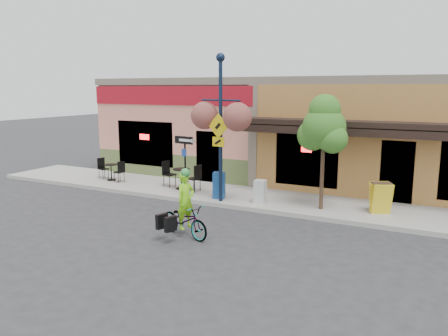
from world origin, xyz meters
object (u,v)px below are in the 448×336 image
one_way_sign (185,166)px  street_tree (323,152)px  building (307,128)px  bicycle (184,220)px  cyclist_rider (186,209)px  newspaper_box_blue (219,185)px  lamp_post (221,129)px  newspaper_box_grey (260,192)px

one_way_sign → street_tree: size_ratio=0.58×
building → street_tree: building is taller
bicycle → cyclist_rider: (0.05, 0.00, 0.32)m
building → street_tree: (2.33, -6.12, -0.21)m
building → newspaper_box_blue: size_ratio=19.30×
lamp_post → newspaper_box_grey: size_ratio=6.30×
newspaper_box_blue → bicycle: bearing=-96.3°
building → newspaper_box_grey: 6.57m
one_way_sign → newspaper_box_blue: size_ratio=2.32×
building → newspaper_box_grey: size_ratio=22.58×
bicycle → lamp_post: bearing=26.4°
bicycle → street_tree: 5.10m
cyclist_rider → one_way_sign: one_way_sign is taller
lamp_post → newspaper_box_blue: size_ratio=5.38×
street_tree → bicycle: bearing=-124.8°
bicycle → newspaper_box_blue: (-0.89, 3.75, 0.16)m
cyclist_rider → building: bearing=13.5°
building → lamp_post: bearing=-99.1°
bicycle → lamp_post: lamp_post is taller
building → newspaper_box_grey: (0.26, -6.34, -1.70)m
cyclist_rider → newspaper_box_grey: cyclist_rider is taller
cyclist_rider → newspaper_box_blue: size_ratio=1.67×
building → newspaper_box_blue: (-1.33, -6.35, -1.63)m
cyclist_rider → lamp_post: bearing=27.2°
cyclist_rider → lamp_post: lamp_post is taller
one_way_sign → newspaper_box_blue: bearing=15.5°
newspaper_box_blue → lamp_post: bearing=-74.5°
street_tree → one_way_sign: bearing=-175.4°
bicycle → newspaper_box_grey: bearing=5.2°
newspaper_box_blue → street_tree: size_ratio=0.25×
cyclist_rider → newspaper_box_blue: cyclist_rider is taller
cyclist_rider → lamp_post: (-0.69, 3.39, 1.90)m
newspaper_box_grey → one_way_sign: bearing=-178.3°
building → cyclist_rider: (-0.39, -10.10, -1.46)m
street_tree → newspaper_box_grey: bearing=-174.0°
newspaper_box_blue → cyclist_rider: bearing=-95.6°
newspaper_box_grey → street_tree: (2.07, 0.22, 1.49)m
building → cyclist_rider: 10.21m
bicycle → one_way_sign: (-2.21, 3.59, 0.78)m
one_way_sign → cyclist_rider: bearing=-49.5°
building → bicycle: 10.27m
one_way_sign → street_tree: 5.06m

